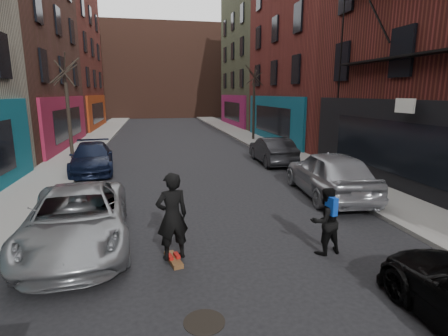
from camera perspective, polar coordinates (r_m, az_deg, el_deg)
name	(u,v)px	position (r m, az deg, el deg)	size (l,w,h in m)	color
sidewalk_left	(101,135)	(33.36, -19.43, 5.15)	(2.50, 84.00, 0.13)	gray
sidewalk_right	(236,132)	(33.98, 2.02, 5.94)	(2.50, 84.00, 0.13)	gray
buildings_right	(416,17)	(24.55, 28.88, 20.74)	(12.00, 56.00, 16.00)	#462B1E
building_far	(161,72)	(58.95, -10.24, 15.14)	(40.00, 10.00, 14.00)	#47281E
tree_left_far	(67,100)	(21.33, -24.22, 10.16)	(2.00, 2.00, 6.50)	black
tree_right_far	(254,96)	(27.97, 4.90, 11.69)	(2.00, 2.00, 6.80)	black
parked_left_far	(77,218)	(9.39, -22.84, -7.57)	(2.38, 5.16, 1.43)	gray
parked_left_end	(92,158)	(18.01, -20.76, 1.60)	(1.91, 4.70, 1.37)	black
parked_right_far	(329,173)	(13.31, 16.84, -0.84)	(2.04, 5.06, 1.72)	#999BA1
parked_right_end	(272,150)	(19.00, 7.87, 2.88)	(1.51, 4.32, 1.42)	black
skateboard	(174,260)	(8.22, -8.24, -14.60)	(0.22, 0.80, 0.10)	brown
skateboarder	(172,216)	(7.81, -8.47, -7.80)	(0.72, 0.47, 1.97)	black
pedestrian	(325,221)	(8.58, 16.23, -8.25)	(0.87, 0.73, 1.61)	black
manhole	(204,322)	(6.35, -3.24, -23.80)	(0.70, 0.70, 0.01)	black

